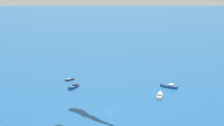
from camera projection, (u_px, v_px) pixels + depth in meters
name	position (u px, v px, depth m)	size (l,w,h in m)	color
ground_plane	(111.00, 110.00, 174.39)	(2000.00, 2000.00, 0.00)	navy
motorboat_near_centre	(73.00, 87.00, 210.40)	(5.83, 9.39, 2.67)	#23478C
motorboat_far_port	(70.00, 80.00, 227.49)	(5.53, 4.37, 1.65)	black
motorboat_far_stbd	(168.00, 86.00, 211.90)	(9.21, 7.78, 2.80)	#23478C
motorboat_ahead	(160.00, 95.00, 194.28)	(4.49, 9.90, 2.78)	white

